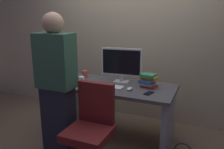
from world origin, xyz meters
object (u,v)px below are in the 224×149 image
Objects in this scene: desk at (114,101)px; cup_by_monitor at (85,74)px; monitor at (122,63)px; mouse at (130,89)px; book_stack at (148,81)px; office_chair at (91,134)px; keyboard at (107,86)px; person_at_desk at (57,88)px; cell_phone at (149,93)px; cup_near_keyboard at (81,80)px.

cup_by_monitor is (-0.52, 0.18, 0.27)m from desk.
monitor is 5.40× the size of mouse.
book_stack is (0.95, -0.11, 0.04)m from cup_by_monitor.
office_chair reaches higher than keyboard.
person_at_desk reaches higher than keyboard.
cell_phone is (0.50, -0.15, 0.22)m from desk.
desk is 0.53m from book_stack.
monitor is at bearing 71.32° from desk.
book_stack reaches higher than desk.
mouse is 1.08× the size of cup_near_keyboard.
keyboard is at bearing -170.24° from cell_phone.
office_chair reaches higher than mouse.
cup_near_keyboard is (-0.47, 0.63, 0.35)m from office_chair.
keyboard reaches higher than cell_phone.
cell_phone is at bearing 53.20° from office_chair.
person_at_desk is at bearing -140.06° from mouse.
desk is at bearing 94.52° from office_chair.
person_at_desk is 0.93m from monitor.
person_at_desk is 0.66m from keyboard.
monitor is 0.57m from cup_near_keyboard.
office_chair is 0.98m from book_stack.
cup_by_monitor reaches higher than mouse.
keyboard reaches higher than desk.
person_at_desk is at bearing -137.95° from book_stack.
keyboard is at bearing -110.86° from monitor.
office_chair is (0.06, -0.74, -0.09)m from desk.
cup_near_keyboard is 0.64× the size of cell_phone.
person_at_desk is at bearing -87.89° from cup_near_keyboard.
cup_near_keyboard reaches higher than desk.
keyboard is at bearing -31.34° from cup_by_monitor.
cup_by_monitor is at bearing 160.41° from desk.
mouse is (0.26, -0.12, 0.24)m from desk.
person_at_desk reaches higher than office_chair.
monitor reaches higher than office_chair.
cup_near_keyboard is 0.31m from cup_by_monitor.
cup_near_keyboard is at bearing -176.33° from keyboard.
office_chair is 9.40× the size of mouse.
desk is at bearing 155.52° from mouse.
book_stack is at bearing 10.16° from desk.
book_stack is (0.37, 0.81, 0.39)m from office_chair.
office_chair is at bearing -57.92° from cup_by_monitor.
office_chair is at bearing -77.36° from keyboard.
person_at_desk is 17.43× the size of cup_by_monitor.
keyboard is 2.99× the size of cell_phone.
keyboard is 4.30× the size of mouse.
cell_phone is at bearing -33.34° from monitor.
desk is 10.79× the size of cell_phone.
keyboard is 1.91× the size of book_stack.
mouse is at bearing -1.02° from cup_near_keyboard.
monitor reaches higher than desk.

